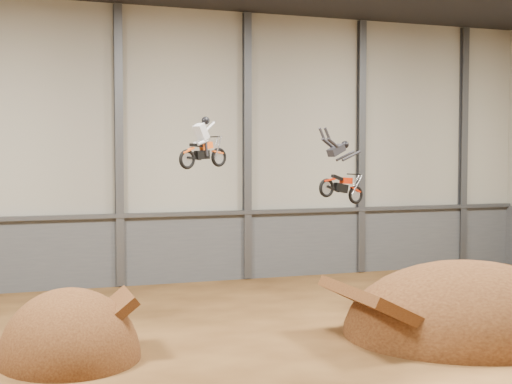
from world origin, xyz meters
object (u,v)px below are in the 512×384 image
fmx_rider_a (203,140)px  fmx_rider_b (340,167)px  takeoff_ramp (70,358)px  landing_ramp (466,333)px

fmx_rider_a → fmx_rider_b: fmx_rider_a is taller
takeoff_ramp → landing_ramp: bearing=-5.8°
fmx_rider_a → landing_ramp: bearing=-50.0°
takeoff_ramp → landing_ramp: landing_ramp is taller
takeoff_ramp → landing_ramp: (14.08, -1.44, 0.00)m
takeoff_ramp → fmx_rider_b: size_ratio=1.70×
takeoff_ramp → landing_ramp: 14.15m
landing_ramp → takeoff_ramp: bearing=174.2°
fmx_rider_b → takeoff_ramp: bearing=174.0°
fmx_rider_a → fmx_rider_b: (5.47, -0.33, -1.03)m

